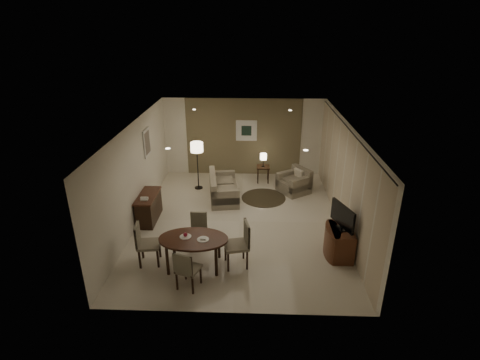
{
  "coord_description": "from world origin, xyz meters",
  "views": [
    {
      "loc": [
        0.34,
        -9.0,
        5.1
      ],
      "look_at": [
        0.0,
        0.2,
        1.15
      ],
      "focal_mm": 28.0,
      "sensor_mm": 36.0,
      "label": 1
    }
  ],
  "objects_px": {
    "chair_right": "(236,245)",
    "floor_lamp": "(198,166)",
    "chair_left": "(149,244)",
    "sofa": "(224,187)",
    "armchair": "(294,181)",
    "chair_near": "(188,268)",
    "dining_table": "(194,252)",
    "chair_far": "(198,232)",
    "side_table": "(263,174)",
    "console_desk": "(149,208)",
    "tv_cabinet": "(340,242)"
  },
  "relations": [
    {
      "from": "chair_near",
      "to": "floor_lamp",
      "type": "height_order",
      "value": "floor_lamp"
    },
    {
      "from": "sofa",
      "to": "chair_right",
      "type": "bearing_deg",
      "value": -179.14
    },
    {
      "from": "chair_far",
      "to": "floor_lamp",
      "type": "xyz_separation_m",
      "value": [
        -0.48,
        3.46,
        0.36
      ]
    },
    {
      "from": "chair_far",
      "to": "floor_lamp",
      "type": "bearing_deg",
      "value": 98.3
    },
    {
      "from": "chair_near",
      "to": "side_table",
      "type": "distance_m",
      "value": 5.79
    },
    {
      "from": "console_desk",
      "to": "chair_right",
      "type": "xyz_separation_m",
      "value": [
        2.48,
        -1.98,
        0.15
      ]
    },
    {
      "from": "chair_far",
      "to": "tv_cabinet",
      "type": "bearing_deg",
      "value": -3.03
    },
    {
      "from": "dining_table",
      "to": "chair_left",
      "type": "relative_size",
      "value": 1.54
    },
    {
      "from": "sofa",
      "to": "side_table",
      "type": "height_order",
      "value": "sofa"
    },
    {
      "from": "chair_right",
      "to": "floor_lamp",
      "type": "bearing_deg",
      "value": -173.41
    },
    {
      "from": "chair_left",
      "to": "tv_cabinet",
      "type": "bearing_deg",
      "value": -91.35
    },
    {
      "from": "dining_table",
      "to": "chair_right",
      "type": "distance_m",
      "value": 0.95
    },
    {
      "from": "chair_near",
      "to": "console_desk",
      "type": "bearing_deg",
      "value": -41.8
    },
    {
      "from": "chair_right",
      "to": "armchair",
      "type": "xyz_separation_m",
      "value": [
        1.66,
        3.95,
        -0.14
      ]
    },
    {
      "from": "dining_table",
      "to": "armchair",
      "type": "relative_size",
      "value": 1.76
    },
    {
      "from": "chair_near",
      "to": "chair_far",
      "type": "distance_m",
      "value": 1.46
    },
    {
      "from": "sofa",
      "to": "side_table",
      "type": "xyz_separation_m",
      "value": [
        1.23,
        1.35,
        -0.11
      ]
    },
    {
      "from": "armchair",
      "to": "tv_cabinet",
      "type": "bearing_deg",
      "value": -21.92
    },
    {
      "from": "chair_far",
      "to": "sofa",
      "type": "xyz_separation_m",
      "value": [
        0.41,
        2.74,
        -0.04
      ]
    },
    {
      "from": "tv_cabinet",
      "to": "chair_far",
      "type": "xyz_separation_m",
      "value": [
        -3.35,
        0.2,
        0.08
      ]
    },
    {
      "from": "console_desk",
      "to": "chair_right",
      "type": "relative_size",
      "value": 1.14
    },
    {
      "from": "tv_cabinet",
      "to": "armchair",
      "type": "distance_m",
      "value": 3.55
    },
    {
      "from": "chair_near",
      "to": "dining_table",
      "type": "bearing_deg",
      "value": -71.55
    },
    {
      "from": "side_table",
      "to": "console_desk",
      "type": "bearing_deg",
      "value": -138.71
    },
    {
      "from": "side_table",
      "to": "chair_left",
      "type": "bearing_deg",
      "value": -119.06
    },
    {
      "from": "console_desk",
      "to": "side_table",
      "type": "bearing_deg",
      "value": 41.29
    },
    {
      "from": "console_desk",
      "to": "chair_near",
      "type": "relative_size",
      "value": 1.34
    },
    {
      "from": "sofa",
      "to": "chair_near",
      "type": "bearing_deg",
      "value": 166.48
    },
    {
      "from": "chair_near",
      "to": "sofa",
      "type": "relative_size",
      "value": 0.55
    },
    {
      "from": "console_desk",
      "to": "dining_table",
      "type": "relative_size",
      "value": 0.79
    },
    {
      "from": "console_desk",
      "to": "chair_near",
      "type": "height_order",
      "value": "chair_near"
    },
    {
      "from": "chair_left",
      "to": "chair_far",
      "type": "bearing_deg",
      "value": -63.96
    },
    {
      "from": "side_table",
      "to": "tv_cabinet",
      "type": "bearing_deg",
      "value": -68.23
    },
    {
      "from": "console_desk",
      "to": "chair_right",
      "type": "height_order",
      "value": "chair_right"
    },
    {
      "from": "chair_far",
      "to": "side_table",
      "type": "distance_m",
      "value": 4.41
    },
    {
      "from": "console_desk",
      "to": "side_table",
      "type": "relative_size",
      "value": 2.18
    },
    {
      "from": "chair_near",
      "to": "floor_lamp",
      "type": "xyz_separation_m",
      "value": [
        -0.49,
        4.92,
        0.33
      ]
    },
    {
      "from": "console_desk",
      "to": "armchair",
      "type": "height_order",
      "value": "armchair"
    },
    {
      "from": "dining_table",
      "to": "armchair",
      "type": "distance_m",
      "value": 4.79
    },
    {
      "from": "tv_cabinet",
      "to": "chair_far",
      "type": "height_order",
      "value": "chair_far"
    },
    {
      "from": "sofa",
      "to": "chair_far",
      "type": "bearing_deg",
      "value": 163.45
    },
    {
      "from": "chair_far",
      "to": "dining_table",
      "type": "bearing_deg",
      "value": -88.44
    },
    {
      "from": "dining_table",
      "to": "chair_near",
      "type": "bearing_deg",
      "value": -90.5
    },
    {
      "from": "chair_far",
      "to": "chair_right",
      "type": "distance_m",
      "value": 1.17
    },
    {
      "from": "chair_near",
      "to": "chair_far",
      "type": "bearing_deg",
      "value": -70.67
    },
    {
      "from": "console_desk",
      "to": "floor_lamp",
      "type": "relative_size",
      "value": 0.77
    },
    {
      "from": "chair_near",
      "to": "armchair",
      "type": "height_order",
      "value": "chair_near"
    },
    {
      "from": "armchair",
      "to": "floor_lamp",
      "type": "xyz_separation_m",
      "value": [
        -3.09,
        0.18,
        0.4
      ]
    },
    {
      "from": "tv_cabinet",
      "to": "chair_right",
      "type": "relative_size",
      "value": 0.86
    },
    {
      "from": "chair_left",
      "to": "floor_lamp",
      "type": "xyz_separation_m",
      "value": [
        0.52,
        4.12,
        0.29
      ]
    }
  ]
}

